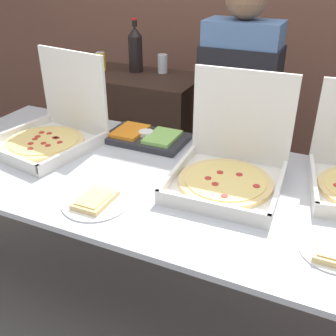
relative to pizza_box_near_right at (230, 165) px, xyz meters
name	(u,v)px	position (x,y,z in m)	size (l,w,h in m)	color
ground_plane	(168,321)	(-0.24, -0.08, -0.97)	(16.00, 16.00, 0.00)	slate
brick_wall_behind	(266,8)	(-0.24, 1.62, 0.43)	(10.00, 0.06, 2.80)	brown
buffet_table	(168,196)	(-0.24, -0.08, -0.17)	(2.39, 0.96, 0.89)	#B7BABF
pizza_box_near_right	(230,165)	(0.00, 0.00, 0.00)	(0.45, 0.47, 0.44)	silver
pizza_box_near_left	(52,130)	(-0.92, 0.00, 0.00)	(0.51, 0.52, 0.44)	silver
paper_plate_front_right	(95,201)	(-0.42, -0.37, -0.07)	(0.26, 0.26, 0.03)	white
paper_plate_front_left	(334,249)	(0.44, -0.30, -0.07)	(0.22, 0.22, 0.03)	white
veggie_tray	(146,137)	(-0.50, 0.23, -0.06)	(0.41, 0.25, 0.05)	#28282D
sideboard_podium	(142,145)	(-0.88, 0.87, -0.45)	(0.80, 0.48, 1.03)	black
soda_bottle	(135,49)	(-0.95, 0.95, 0.21)	(0.09, 0.09, 0.35)	black
soda_can_silver	(163,64)	(-0.77, 0.99, 0.12)	(0.07, 0.07, 0.12)	silver
soda_can_colored	(101,61)	(-1.18, 0.87, 0.12)	(0.07, 0.07, 0.12)	gold
person_server_vest	(237,113)	(-0.16, 0.69, -0.03)	(0.42, 0.24, 1.66)	slate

